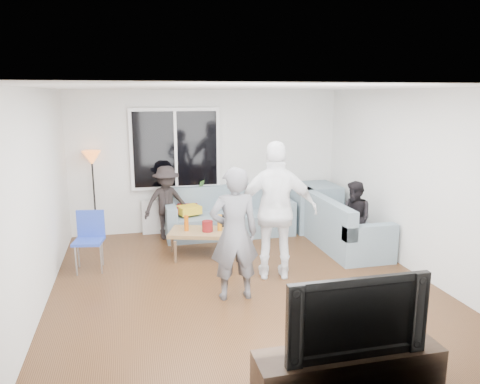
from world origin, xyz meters
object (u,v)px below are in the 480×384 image
object	(u,v)px
spectator_right	(355,218)
spectator_back	(167,203)
player_left	(234,234)
sofa_right_section	(343,222)
side_chair	(89,242)
floor_lamp	(94,196)
tv_console	(348,374)
player_right	(277,211)
coffee_table	(205,243)
television	(351,312)
sofa_back_section	(229,212)

from	to	relation	value
spectator_right	spectator_back	bearing A→B (deg)	-129.98
player_left	spectator_back	xyz separation A→B (m)	(-0.61, 2.67, -0.19)
sofa_right_section	side_chair	xyz separation A→B (m)	(-4.07, -0.16, 0.01)
floor_lamp	tv_console	size ratio (longest dim) A/B	0.97
player_left	spectator_right	distance (m)	2.52
sofa_right_section	spectator_right	xyz separation A→B (m)	(0.00, -0.40, 0.17)
sofa_right_section	spectator_back	distance (m)	3.06
player_right	spectator_back	bearing A→B (deg)	-44.67
spectator_back	side_chair	bearing A→B (deg)	-150.59
sofa_right_section	player_left	xyz separation A→B (m)	(-2.23, -1.55, 0.41)
floor_lamp	spectator_back	xyz separation A→B (m)	(1.23, -0.26, -0.13)
coffee_table	spectator_right	xyz separation A→B (m)	(2.33, -0.51, 0.39)
coffee_table	spectator_back	size ratio (longest dim) A/B	0.84
player_right	side_chair	bearing A→B (deg)	-5.09
spectator_right	tv_console	size ratio (longest dim) A/B	0.74
sofa_right_section	side_chair	world-z (taller)	side_chair
sofa_right_section	tv_console	bearing A→B (deg)	154.74
player_right	sofa_right_section	bearing A→B (deg)	-132.47
coffee_table	player_left	size ratio (longest dim) A/B	0.66
spectator_right	television	distance (m)	3.71
floor_lamp	player_left	distance (m)	3.46
sofa_right_section	spectator_back	size ratio (longest dim) A/B	1.53
player_left	floor_lamp	bearing A→B (deg)	-56.82
television	floor_lamp	bearing A→B (deg)	114.79
sofa_back_section	coffee_table	xyz separation A→B (m)	(-0.61, -0.98, -0.22)
side_chair	floor_lamp	bearing A→B (deg)	100.01
spectator_right	floor_lamp	bearing A→B (deg)	-125.37
player_left	player_right	bearing A→B (deg)	-142.68
side_chair	player_left	size ratio (longest dim) A/B	0.51
television	player_left	bearing A→B (deg)	103.00
player_left	side_chair	bearing A→B (deg)	-36.06
sofa_right_section	player_right	bearing A→B (deg)	123.98
player_right	coffee_table	bearing A→B (deg)	-40.60
sofa_right_section	coffee_table	world-z (taller)	sofa_right_section
coffee_table	television	world-z (taller)	television
sofa_back_section	tv_console	world-z (taller)	sofa_back_section
coffee_table	spectator_right	distance (m)	2.42
player_right	television	bearing A→B (deg)	98.75
sofa_back_section	sofa_right_section	world-z (taller)	same
sofa_back_section	player_left	distance (m)	2.72
player_left	spectator_back	size ratio (longest dim) A/B	1.29
sofa_back_section	spectator_back	distance (m)	1.14
player_left	spectator_right	xyz separation A→B (m)	(2.23, 1.14, -0.25)
coffee_table	player_left	distance (m)	1.78
television	coffee_table	bearing A→B (deg)	98.91
floor_lamp	spectator_right	xyz separation A→B (m)	(4.07, -1.78, -0.19)
floor_lamp	sofa_back_section	bearing A→B (deg)	-6.95
sofa_right_section	floor_lamp	bearing A→B (deg)	71.28
tv_console	television	world-z (taller)	television
spectator_back	television	size ratio (longest dim) A/B	1.09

